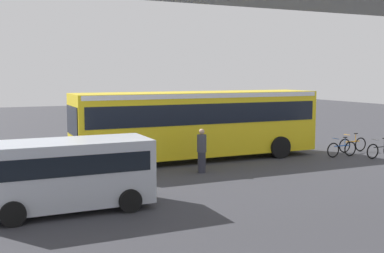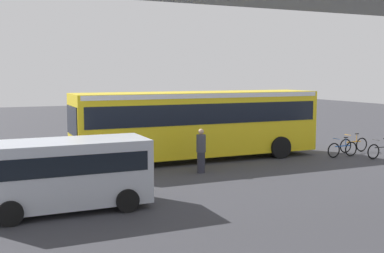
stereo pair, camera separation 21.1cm
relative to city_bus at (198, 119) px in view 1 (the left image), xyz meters
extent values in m
plane|color=#38383D|center=(-0.18, -1.38, -1.88)|extent=(80.00, 80.00, 0.00)
cube|color=yellow|center=(-0.01, 0.00, -0.17)|extent=(11.50, 2.55, 2.86)
cube|color=black|center=(-0.01, 0.00, 0.35)|extent=(11.04, 2.59, 0.90)
cube|color=white|center=(-0.01, 0.00, 1.15)|extent=(11.27, 2.58, 0.20)
cube|color=black|center=(5.76, 0.00, 0.18)|extent=(0.04, 2.24, 1.20)
cylinder|color=black|center=(3.67, 1.27, -1.36)|extent=(1.04, 0.30, 1.04)
cylinder|color=black|center=(3.67, -1.27, -1.36)|extent=(1.04, 0.30, 1.04)
cylinder|color=black|center=(-3.69, 1.27, -1.36)|extent=(1.04, 0.30, 1.04)
cylinder|color=black|center=(-3.69, -1.27, -1.36)|extent=(1.04, 0.30, 1.04)
cube|color=#B7BCC6|center=(7.00, 5.93, -0.77)|extent=(4.80, 1.95, 1.86)
cube|color=black|center=(7.00, 5.93, -0.41)|extent=(4.42, 1.98, 0.56)
cylinder|color=black|center=(8.58, 6.90, -1.54)|extent=(0.68, 0.22, 0.68)
cylinder|color=black|center=(8.58, 4.95, -1.54)|extent=(0.68, 0.22, 0.68)
cylinder|color=black|center=(5.41, 6.90, -1.54)|extent=(0.68, 0.22, 0.68)
cylinder|color=black|center=(5.41, 4.95, -1.54)|extent=(0.68, 0.22, 0.68)
torus|color=black|center=(-6.08, 2.21, -1.52)|extent=(0.72, 0.06, 0.72)
torus|color=black|center=(-7.13, 2.21, -1.52)|extent=(0.72, 0.06, 0.72)
cube|color=blue|center=(-6.61, 2.21, -1.34)|extent=(0.89, 0.04, 0.04)
cylinder|color=blue|center=(-6.80, 2.21, -1.14)|extent=(0.03, 0.03, 0.40)
cube|color=black|center=(-6.80, 2.21, -0.94)|extent=(0.20, 0.08, 0.04)
cylinder|color=blue|center=(-6.21, 2.21, -0.97)|extent=(0.02, 0.44, 0.02)
torus|color=black|center=(-7.60, 1.31, -1.52)|extent=(0.72, 0.06, 0.72)
torus|color=black|center=(-8.65, 1.31, -1.52)|extent=(0.72, 0.06, 0.72)
cube|color=orange|center=(-8.13, 1.31, -1.34)|extent=(0.89, 0.04, 0.04)
cylinder|color=orange|center=(-8.32, 1.31, -1.14)|extent=(0.03, 0.03, 0.40)
cube|color=black|center=(-8.32, 1.31, -0.94)|extent=(0.20, 0.08, 0.04)
cylinder|color=orange|center=(-7.73, 1.31, -0.97)|extent=(0.02, 0.44, 0.02)
torus|color=black|center=(-7.53, 3.26, -1.52)|extent=(0.72, 0.06, 0.72)
cube|color=black|center=(-8.05, 3.26, -1.34)|extent=(0.89, 0.04, 0.04)
cylinder|color=black|center=(-8.24, 3.26, -1.14)|extent=(0.03, 0.03, 0.40)
cube|color=black|center=(-8.24, 3.26, -0.94)|extent=(0.20, 0.08, 0.04)
cylinder|color=black|center=(-7.65, 3.26, -0.97)|extent=(0.02, 0.44, 0.02)
cylinder|color=#2D2D38|center=(1.15, 2.78, -1.46)|extent=(0.32, 0.32, 0.85)
cylinder|color=#3F3F47|center=(1.15, 2.78, -0.68)|extent=(0.38, 0.38, 0.70)
sphere|color=tan|center=(1.15, 2.78, -0.20)|extent=(0.22, 0.22, 0.22)
cube|color=silver|center=(-8.18, -4.46, -1.88)|extent=(2.00, 0.20, 0.01)
cube|color=silver|center=(-4.18, -4.46, -1.88)|extent=(2.00, 0.20, 0.01)
cube|color=silver|center=(-0.18, -4.46, -1.88)|extent=(2.00, 0.20, 0.01)
cube|color=silver|center=(3.82, -4.46, -1.88)|extent=(2.00, 0.20, 0.01)
cube|color=silver|center=(7.82, -4.46, -1.88)|extent=(2.00, 0.20, 0.01)
camera|label=1|loc=(9.29, 19.78, 2.08)|focal=44.36mm
camera|label=2|loc=(9.10, 19.87, 2.08)|focal=44.36mm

